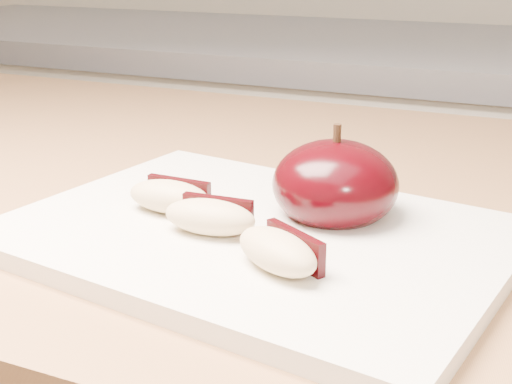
% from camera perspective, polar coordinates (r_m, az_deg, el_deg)
% --- Properties ---
extents(back_cabinet, '(2.40, 0.62, 0.94)m').
position_cam_1_polar(back_cabinet, '(1.41, 13.10, -7.61)').
color(back_cabinet, silver).
rests_on(back_cabinet, ground).
extents(cutting_board, '(0.36, 0.29, 0.01)m').
position_cam_1_polar(cutting_board, '(0.48, 0.00, -3.53)').
color(cutting_board, white).
rests_on(cutting_board, island_counter).
extents(apple_half, '(0.09, 0.09, 0.07)m').
position_cam_1_polar(apple_half, '(0.50, 6.35, 0.62)').
color(apple_half, black).
rests_on(apple_half, cutting_board).
extents(apple_wedge_a, '(0.06, 0.03, 0.02)m').
position_cam_1_polar(apple_wedge_a, '(0.51, -6.85, -0.33)').
color(apple_wedge_a, '#D8BB89').
rests_on(apple_wedge_a, cutting_board).
extents(apple_wedge_b, '(0.06, 0.03, 0.02)m').
position_cam_1_polar(apple_wedge_b, '(0.47, -3.65, -1.96)').
color(apple_wedge_b, '#D8BB89').
rests_on(apple_wedge_b, cutting_board).
extents(apple_wedge_c, '(0.07, 0.06, 0.02)m').
position_cam_1_polar(apple_wedge_c, '(0.42, 1.87, -4.71)').
color(apple_wedge_c, '#D8BB89').
rests_on(apple_wedge_c, cutting_board).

